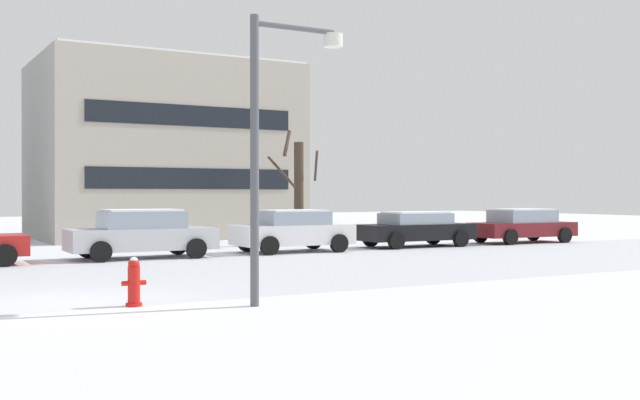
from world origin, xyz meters
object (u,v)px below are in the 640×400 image
at_px(parked_car_white, 293,230).
at_px(parked_car_maroon, 522,225).
at_px(parked_car_silver, 142,234).
at_px(fire_hydrant, 134,281).
at_px(street_lamp, 273,126).
at_px(parked_car_black, 416,229).

relative_size(parked_car_white, parked_car_maroon, 0.90).
relative_size(parked_car_silver, parked_car_maroon, 1.00).
bearing_deg(parked_car_white, fire_hydrant, -130.08).
xyz_separation_m(fire_hydrant, parked_car_silver, (3.23, 10.23, 0.34)).
xyz_separation_m(parked_car_white, parked_car_maroon, (10.78, -0.13, -0.03)).
bearing_deg(fire_hydrant, parked_car_silver, 72.48).
xyz_separation_m(street_lamp, parked_car_silver, (0.97, 11.31, -2.48)).
xyz_separation_m(parked_car_silver, parked_car_maroon, (16.17, -0.12, -0.06)).
distance_m(parked_car_silver, parked_car_white, 5.39).
distance_m(parked_car_white, parked_car_maroon, 10.78).
distance_m(street_lamp, parked_car_white, 13.22).
distance_m(fire_hydrant, parked_car_white, 13.39).
height_order(street_lamp, parked_car_black, street_lamp).
bearing_deg(parked_car_silver, fire_hydrant, -107.52).
bearing_deg(parked_car_black, parked_car_white, -179.38).
bearing_deg(parked_car_maroon, fire_hydrant, -152.47).
bearing_deg(street_lamp, parked_car_black, 44.09).
height_order(parked_car_white, parked_car_black, parked_car_white).
bearing_deg(parked_car_maroon, parked_car_white, 179.29).
xyz_separation_m(parked_car_silver, parked_car_black, (10.78, 0.07, -0.08)).
height_order(parked_car_black, parked_car_maroon, parked_car_maroon).
relative_size(fire_hydrant, parked_car_white, 0.22).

